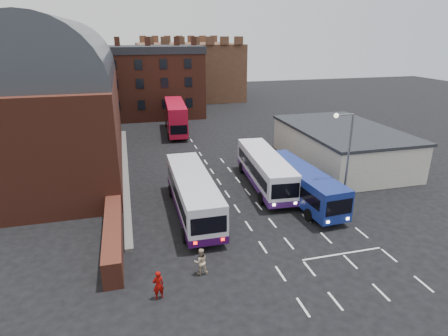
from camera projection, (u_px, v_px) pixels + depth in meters
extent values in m
plane|color=black|center=(259.00, 241.00, 27.31)|extent=(180.00, 180.00, 0.00)
cube|color=#602B1E|center=(62.00, 123.00, 40.95)|extent=(12.00, 28.00, 10.00)
cylinder|color=#1E2328|center=(55.00, 77.00, 39.24)|extent=(12.00, 26.00, 12.00)
cube|color=#602B1E|center=(113.00, 235.00, 26.37)|extent=(1.20, 10.00, 1.80)
cube|color=beige|center=(341.00, 147.00, 42.95)|extent=(10.00, 16.00, 4.00)
cube|color=#282B30|center=(343.00, 129.00, 42.24)|extent=(10.40, 16.40, 0.30)
cube|color=brown|center=(139.00, 86.00, 65.78)|extent=(22.00, 10.00, 11.00)
cube|color=brown|center=(187.00, 71.00, 86.66)|extent=(22.00, 22.00, 12.00)
cube|color=silver|center=(193.00, 192.00, 30.87)|extent=(2.93, 12.48, 2.83)
cube|color=black|center=(193.00, 190.00, 30.81)|extent=(2.98, 11.28, 1.02)
cylinder|color=black|center=(171.00, 191.00, 34.63)|extent=(0.33, 1.13, 1.13)
cylinder|color=black|center=(185.00, 236.00, 27.00)|extent=(0.33, 1.13, 1.13)
cylinder|color=black|center=(201.00, 188.00, 35.29)|extent=(0.33, 1.13, 1.13)
cylinder|color=black|center=(223.00, 231.00, 27.66)|extent=(0.33, 1.13, 1.13)
cube|color=white|center=(265.00, 168.00, 36.40)|extent=(3.69, 12.24, 2.74)
cube|color=black|center=(265.00, 167.00, 36.34)|extent=(3.66, 11.05, 0.99)
cylinder|color=black|center=(291.00, 196.00, 33.55)|extent=(0.39, 1.12, 1.10)
cylinder|color=black|center=(266.00, 166.00, 41.05)|extent=(0.39, 1.12, 1.10)
cylinder|color=black|center=(261.00, 198.00, 33.09)|extent=(0.39, 1.12, 1.10)
cylinder|color=black|center=(241.00, 168.00, 40.59)|extent=(0.39, 1.12, 1.10)
cube|color=navy|center=(301.00, 182.00, 33.29)|extent=(3.28, 11.47, 2.58)
cube|color=black|center=(302.00, 181.00, 33.24)|extent=(3.27, 10.28, 0.93)
cylinder|color=black|center=(336.00, 211.00, 30.90)|extent=(0.35, 1.05, 1.03)
cylinder|color=black|center=(292.00, 178.00, 37.69)|extent=(0.35, 1.05, 1.03)
cylinder|color=black|center=(309.00, 215.00, 30.13)|extent=(0.35, 1.05, 1.03)
cylinder|color=black|center=(269.00, 181.00, 36.93)|extent=(0.35, 1.05, 1.03)
cube|color=red|center=(176.00, 116.00, 55.91)|extent=(3.43, 11.71, 4.09)
cube|color=black|center=(176.00, 120.00, 56.11)|extent=(3.41, 10.51, 0.94)
cylinder|color=black|center=(187.00, 135.00, 53.45)|extent=(0.37, 1.07, 1.05)
cylinder|color=black|center=(183.00, 123.00, 60.62)|extent=(0.37, 1.07, 1.05)
cylinder|color=black|center=(169.00, 136.00, 52.99)|extent=(0.37, 1.07, 1.05)
cylinder|color=black|center=(166.00, 124.00, 60.16)|extent=(0.37, 1.07, 1.05)
cylinder|color=slate|center=(347.00, 165.00, 30.63)|extent=(0.17, 0.17, 8.36)
cylinder|color=slate|center=(345.00, 115.00, 29.05)|extent=(1.47, 0.16, 0.10)
sphere|color=#FFF2CC|center=(336.00, 116.00, 28.91)|extent=(0.38, 0.38, 0.38)
imported|color=#830804|center=(158.00, 285.00, 21.21)|extent=(0.72, 0.55, 1.79)
imported|color=tan|center=(201.00, 261.00, 23.40)|extent=(0.88, 0.70, 1.78)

